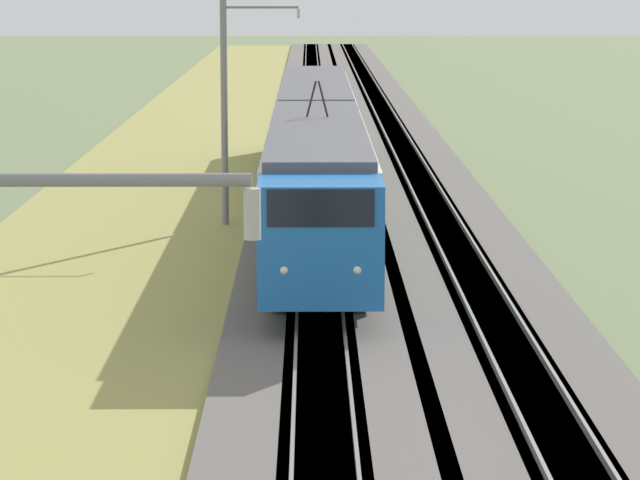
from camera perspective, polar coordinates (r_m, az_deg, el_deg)
ballast_main at (r=53.17m, az=-0.15°, el=1.30°), size 240.00×4.40×0.30m
ballast_adjacent at (r=53.34m, az=4.20°, el=1.30°), size 240.00×4.40×0.30m
track_main at (r=53.17m, az=-0.15°, el=1.31°), size 240.00×1.57×0.45m
track_adjacent at (r=53.34m, az=4.20°, el=1.31°), size 240.00×1.57×0.45m
grass_verge at (r=53.47m, az=-6.38°, el=1.19°), size 240.00×9.16×0.12m
passenger_train at (r=51.84m, az=-0.14°, el=3.55°), size 38.75×2.89×5.05m
catenary_mast_mid at (r=48.99m, az=-3.55°, el=5.26°), size 0.22×2.56×8.03m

